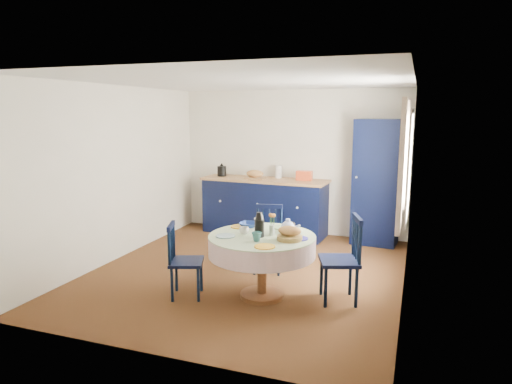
# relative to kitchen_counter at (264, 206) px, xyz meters

# --- Properties ---
(floor) EXTENTS (4.50, 4.50, 0.00)m
(floor) POSITION_rel_kitchen_counter_xyz_m (0.41, -1.96, -0.50)
(floor) COLOR black
(floor) RESTS_ON ground
(ceiling) EXTENTS (4.50, 4.50, 0.00)m
(ceiling) POSITION_rel_kitchen_counter_xyz_m (0.41, -1.96, 2.00)
(ceiling) COLOR white
(ceiling) RESTS_ON wall_back
(wall_back) EXTENTS (4.00, 0.02, 2.50)m
(wall_back) POSITION_rel_kitchen_counter_xyz_m (0.41, 0.29, 0.75)
(wall_back) COLOR white
(wall_back) RESTS_ON floor
(wall_left) EXTENTS (0.02, 4.50, 2.50)m
(wall_left) POSITION_rel_kitchen_counter_xyz_m (-1.59, -1.96, 0.75)
(wall_left) COLOR white
(wall_left) RESTS_ON floor
(wall_right) EXTENTS (0.02, 4.50, 2.50)m
(wall_right) POSITION_rel_kitchen_counter_xyz_m (2.41, -1.96, 0.75)
(wall_right) COLOR white
(wall_right) RESTS_ON floor
(window) EXTENTS (0.10, 1.74, 1.45)m
(window) POSITION_rel_kitchen_counter_xyz_m (2.36, -1.66, 1.02)
(window) COLOR white
(window) RESTS_ON wall_right
(kitchen_counter) EXTENTS (2.24, 0.82, 1.22)m
(kitchen_counter) POSITION_rel_kitchen_counter_xyz_m (0.00, 0.00, 0.00)
(kitchen_counter) COLOR black
(kitchen_counter) RESTS_ON floor
(pantry_cabinet) EXTENTS (0.75, 0.57, 2.01)m
(pantry_cabinet) POSITION_rel_kitchen_counter_xyz_m (1.89, 0.04, 0.50)
(pantry_cabinet) COLOR black
(pantry_cabinet) RESTS_ON floor
(dining_table) EXTENTS (1.22, 1.22, 1.02)m
(dining_table) POSITION_rel_kitchen_counter_xyz_m (0.88, -2.67, 0.12)
(dining_table) COLOR brown
(dining_table) RESTS_ON floor
(chair_left) EXTENTS (0.48, 0.49, 0.87)m
(chair_left) POSITION_rel_kitchen_counter_xyz_m (0.01, -2.96, -0.06)
(chair_left) COLOR black
(chair_left) RESTS_ON floor
(chair_far) EXTENTS (0.46, 0.45, 0.89)m
(chair_far) POSITION_rel_kitchen_counter_xyz_m (0.65, -1.79, -0.05)
(chair_far) COLOR black
(chair_far) RESTS_ON floor
(chair_right) EXTENTS (0.54, 0.55, 0.99)m
(chair_right) POSITION_rel_kitchen_counter_xyz_m (1.76, -2.47, -0.00)
(chair_right) COLOR black
(chair_right) RESTS_ON floor
(mug_a) EXTENTS (0.11, 0.11, 0.09)m
(mug_a) POSITION_rel_kitchen_counter_xyz_m (0.66, -2.69, 0.28)
(mug_a) COLOR silver
(mug_a) RESTS_ON dining_table
(mug_b) EXTENTS (0.11, 0.11, 0.10)m
(mug_b) POSITION_rel_kitchen_counter_xyz_m (0.89, -2.91, 0.29)
(mug_b) COLOR #306A6B
(mug_b) RESTS_ON dining_table
(mug_c) EXTENTS (0.14, 0.14, 0.11)m
(mug_c) POSITION_rel_kitchen_counter_xyz_m (1.11, -2.39, 0.29)
(mug_c) COLOR black
(mug_c) RESTS_ON dining_table
(mug_d) EXTENTS (0.10, 0.10, 0.09)m
(mug_d) POSITION_rel_kitchen_counter_xyz_m (0.67, -2.26, 0.28)
(mug_d) COLOR silver
(mug_d) RESTS_ON dining_table
(cobalt_bowl) EXTENTS (0.23, 0.23, 0.06)m
(cobalt_bowl) POSITION_rel_kitchen_counter_xyz_m (0.60, -2.37, 0.26)
(cobalt_bowl) COLOR navy
(cobalt_bowl) RESTS_ON dining_table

